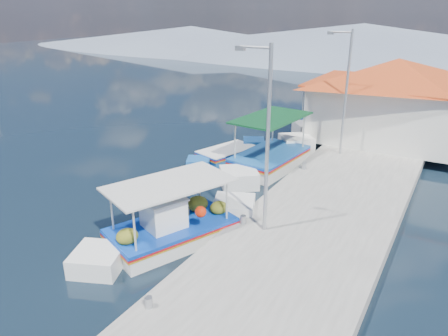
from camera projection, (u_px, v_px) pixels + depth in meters
The scene contains 10 objects.
ground at pixel (120, 234), 14.83m from camera, with size 160.00×160.00×0.00m, color black.
quay at pixel (336, 200), 16.83m from camera, with size 5.00×44.00×0.50m, color #AAA69F.
bollards at pixel (281, 187), 17.06m from camera, with size 0.20×17.20×0.30m.
main_caique at pixel (172, 229), 14.22m from camera, with size 3.91×6.73×2.40m.
caique_green_canopy at pixel (270, 159), 20.78m from camera, with size 2.80×7.64×2.87m.
caique_blue_hull at pixel (227, 155), 21.84m from camera, with size 2.64×5.19×0.97m.
caique_far at pixel (327, 117), 28.39m from camera, with size 2.86×8.22×2.89m.
harbor_building at pixel (393, 98), 23.05m from camera, with size 10.49×10.49×4.40m.
lamp_post_near at pixel (265, 132), 12.96m from camera, with size 1.21×0.14×6.00m.
lamp_post_far at pixel (345, 87), 20.23m from camera, with size 1.21×0.14×6.00m.
Camera 1 is at (9.69, -9.44, 7.46)m, focal length 33.94 mm.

